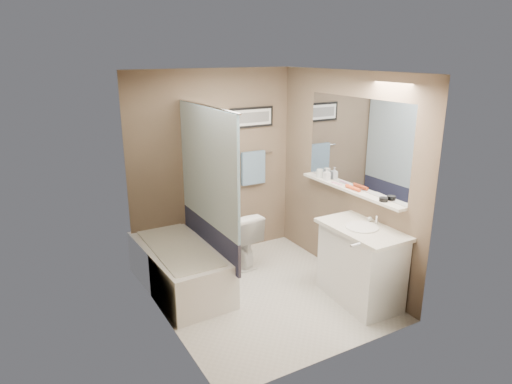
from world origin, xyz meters
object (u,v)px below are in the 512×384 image
candle_bowl_near (383,199)px  soap_bottle (327,174)px  toilet (237,238)px  hair_brush_front (353,188)px  bathtub (180,268)px  glass_jar (320,173)px  vanity (361,266)px

candle_bowl_near → soap_bottle: (0.00, 0.94, 0.05)m
toilet → hair_brush_front: size_ratio=3.19×
hair_brush_front → bathtub: bearing=156.1°
toilet → candle_bowl_near: (0.93, -1.51, 0.78)m
glass_jar → soap_bottle: size_ratio=0.69×
soap_bottle → bathtub: bearing=169.8°
toilet → vanity: bearing=111.8°
toilet → candle_bowl_near: candle_bowl_near is taller
candle_bowl_near → glass_jar: bearing=90.0°
hair_brush_front → vanity: bearing=-114.7°
candle_bowl_near → soap_bottle: size_ratio=0.62×
bathtub → toilet: size_ratio=2.14×
glass_jar → vanity: bearing=-100.4°
vanity → toilet: bearing=121.4°
candle_bowl_near → glass_jar: glass_jar is taller
toilet → soap_bottle: 1.37m
bathtub → hair_brush_front: bearing=-26.4°
bathtub → hair_brush_front: 2.14m
bathtub → soap_bottle: bearing=-12.6°
bathtub → candle_bowl_near: (1.79, -1.26, 0.89)m
bathtub → glass_jar: 2.01m
toilet → candle_bowl_near: 1.94m
bathtub → glass_jar: size_ratio=15.00×
bathtub → hair_brush_front: hair_brush_front is taller
vanity → soap_bottle: size_ratio=6.17×
vanity → glass_jar: bearing=83.7°
toilet → candle_bowl_near: size_ratio=7.80×
hair_brush_front → soap_bottle: size_ratio=1.51×
toilet → vanity: size_ratio=0.78×
bathtub → soap_bottle: 2.04m
bathtub → glass_jar: bearing=-8.4°
vanity → hair_brush_front: size_ratio=4.09×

